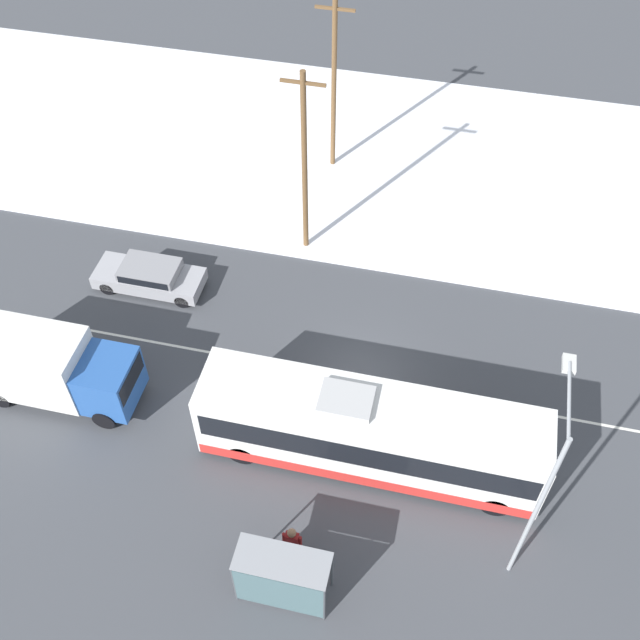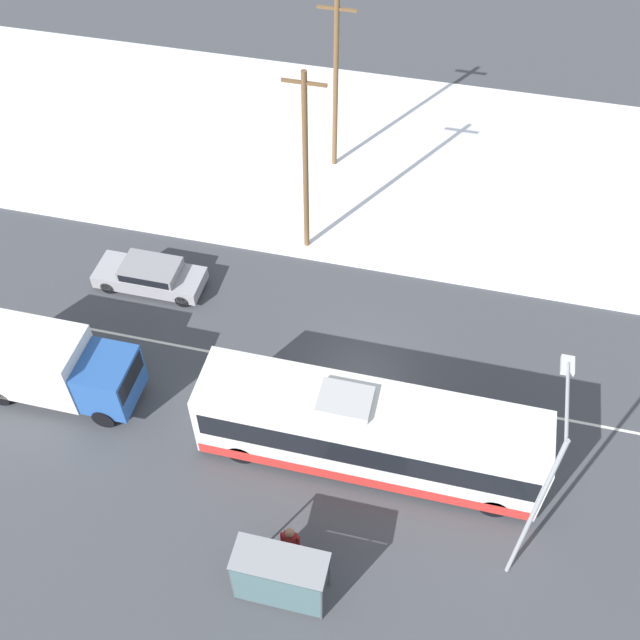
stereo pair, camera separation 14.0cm
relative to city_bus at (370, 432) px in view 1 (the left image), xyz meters
name	(u,v)px [view 1 (the left image)]	position (x,y,z in m)	size (l,w,h in m)	color
ground_plane	(360,380)	(-0.95, 3.38, -1.71)	(120.00, 120.00, 0.00)	#424449
snow_lot	(412,164)	(-0.95, 17.48, -1.65)	(80.00, 15.93, 0.12)	white
lane_marking_center	(360,380)	(-0.95, 3.38, -1.71)	(60.00, 0.12, 0.00)	silver
city_bus	(370,432)	(0.00, 0.00, 0.00)	(12.02, 2.57, 3.50)	white
box_truck	(45,365)	(-12.40, 0.16, -0.01)	(6.69, 2.30, 3.08)	silver
sedan_car	(150,275)	(-10.83, 6.33, -0.99)	(4.73, 1.80, 1.29)	#9E9EA3
pedestrian_at_stop	(292,541)	(-1.74, -4.20, -0.59)	(0.66, 0.29, 1.82)	#23232D
bus_shelter	(281,579)	(-1.70, -5.71, -0.03)	(2.93, 1.20, 2.40)	gray
streetlamp	(544,478)	(5.28, -2.49, 3.33)	(0.36, 2.95, 7.99)	#9EA3A8
utility_pole_roadside	(305,164)	(-4.83, 10.36, 2.97)	(1.80, 0.24, 8.97)	brown
utility_pole_snowlot	(334,85)	(-4.93, 16.57, 2.89)	(1.80, 0.24, 8.83)	brown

